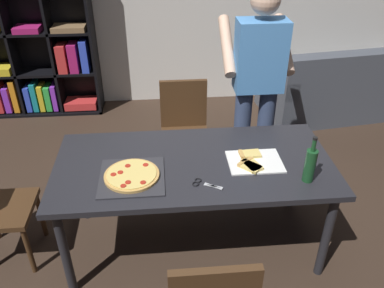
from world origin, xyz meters
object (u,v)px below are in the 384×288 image
Objects in this scene: chair_far_side at (184,125)px; kitchen_scissors at (203,183)px; pepperoni_pizza_on_tray at (132,176)px; wine_bottle at (310,165)px; couch at (338,90)px; bookshelf at (33,36)px; dining_table at (194,171)px; person_serving_pizza at (257,83)px.

kitchen_scissors is at bearing -88.41° from chair_far_side.
pepperoni_pizza_on_tray is 1.11m from wine_bottle.
bookshelf reaches higher than couch.
couch is at bearing 42.53° from pepperoni_pizza_on_tray.
dining_table is at bearing 159.54° from wine_bottle.
chair_far_side is at bearing 90.00° from dining_table.
bookshelf is 3.10m from kitchen_scissors.
person_serving_pizza is 1.32m from pepperoni_pizza_on_tray.
wine_bottle reaches higher than chair_far_side.
person_serving_pizza reaches higher than chair_far_side.
couch is 3.18m from pepperoni_pizza_on_tray.
wine_bottle is at bearing -118.42° from couch.
person_serving_pizza is 5.54× the size of wine_bottle.
dining_table is 4.55× the size of pepperoni_pizza_on_tray.
person_serving_pizza is (2.18, -1.67, 0.08)m from bookshelf.
dining_table is at bearing 97.62° from kitchen_scissors.
dining_table is at bearing -90.00° from chair_far_side.
bookshelf is (-1.61, 1.45, 0.41)m from chair_far_side.
person_serving_pizza is 1.12m from kitchen_scissors.
chair_far_side is at bearing 69.07° from pepperoni_pizza_on_tray.
bookshelf is 10.04× the size of kitchen_scissors.
chair_far_side is at bearing -150.99° from couch.
bookshelf is 6.17× the size of wine_bottle.
bookshelf reaches higher than chair_far_side.
person_serving_pizza is 4.27× the size of pepperoni_pizza_on_tray.
person_serving_pizza reaches higher than dining_table.
couch is 5.68× the size of wine_bottle.
dining_table is at bearing -55.99° from bookshelf.
chair_far_side reaches higher than pepperoni_pizza_on_tray.
dining_table is 0.44m from pepperoni_pizza_on_tray.
bookshelf is 1.11× the size of person_serving_pizza.
kitchen_scissors is (-0.66, 0.02, -0.11)m from wine_bottle.
wine_bottle is at bearing -82.96° from person_serving_pizza.
person_serving_pizza reaches higher than couch.
person_serving_pizza is at bearing -37.46° from bookshelf.
wine_bottle is (0.69, -0.26, 0.19)m from dining_table.
couch is at bearing 29.01° from chair_far_side.
pepperoni_pizza_on_tray is (-0.98, -0.85, -0.23)m from person_serving_pizza.
bookshelf is at bearing 131.07° from wine_bottle.
chair_far_side is 0.50× the size of couch.
dining_table is 5.90× the size of wine_bottle.
wine_bottle is 0.67m from kitchen_scissors.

